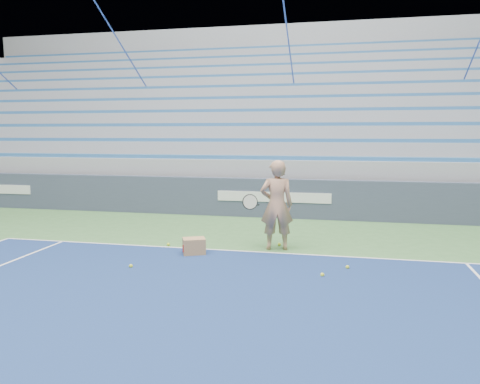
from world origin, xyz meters
name	(u,v)px	position (x,y,z in m)	size (l,w,h in m)	color
sponsor_barrier	(274,198)	(0.00, 15.88, 0.55)	(30.00, 0.32, 1.10)	#394257
bleachers	(295,133)	(0.00, 21.60, 2.36)	(31.00, 9.15, 7.30)	#97999F
tennis_player	(276,205)	(0.56, 12.23, 0.92)	(0.98, 0.90, 1.84)	tan
ball_box	(194,246)	(-0.97, 11.49, 0.16)	(0.53, 0.48, 0.32)	#A77C51
tennis_ball_0	(168,244)	(-1.71, 12.03, 0.03)	(0.07, 0.07, 0.07)	yellow
tennis_ball_1	(322,275)	(1.57, 10.55, 0.03)	(0.07, 0.07, 0.07)	yellow
tennis_ball_2	(347,267)	(1.98, 11.10, 0.03)	(0.07, 0.07, 0.07)	yellow
tennis_ball_3	(131,266)	(-1.78, 10.36, 0.03)	(0.07, 0.07, 0.07)	yellow
tennis_ball_4	(279,244)	(0.59, 12.53, 0.03)	(0.07, 0.07, 0.07)	yellow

